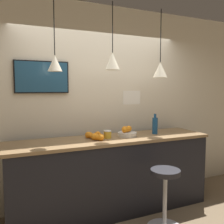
% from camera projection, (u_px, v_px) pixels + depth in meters
% --- Properties ---
extents(back_wall, '(8.00, 0.06, 2.90)m').
position_uv_depth(back_wall, '(100.00, 104.00, 3.73)').
color(back_wall, beige).
rests_on(back_wall, ground_plane).
extents(service_counter, '(2.77, 0.68, 1.02)m').
position_uv_depth(service_counter, '(112.00, 175.00, 3.41)').
color(service_counter, black).
rests_on(service_counter, ground_plane).
extents(bar_stool, '(0.42, 0.42, 0.73)m').
position_uv_depth(bar_stool, '(165.00, 191.00, 2.97)').
color(bar_stool, '#B7B7BC').
rests_on(bar_stool, ground_plane).
extents(fruit_bowl, '(0.26, 0.26, 0.15)m').
position_uv_depth(fruit_bowl, '(127.00, 132.00, 3.46)').
color(fruit_bowl, beige).
rests_on(fruit_bowl, service_counter).
extents(orange_pile, '(0.21, 0.31, 0.09)m').
position_uv_depth(orange_pile, '(95.00, 136.00, 3.27)').
color(orange_pile, orange).
rests_on(orange_pile, service_counter).
extents(juice_bottle, '(0.08, 0.08, 0.30)m').
position_uv_depth(juice_bottle, '(155.00, 125.00, 3.64)').
color(juice_bottle, navy).
rests_on(juice_bottle, service_counter).
extents(spread_jar, '(0.10, 0.10, 0.10)m').
position_uv_depth(spread_jar, '(108.00, 134.00, 3.34)').
color(spread_jar, gold).
rests_on(spread_jar, service_counter).
extents(pendant_lamp_left, '(0.17, 0.17, 0.91)m').
position_uv_depth(pendant_lamp_left, '(55.00, 63.00, 2.95)').
color(pendant_lamp_left, black).
extents(pendant_lamp_middle, '(0.19, 0.19, 0.87)m').
position_uv_depth(pendant_lamp_middle, '(113.00, 61.00, 3.25)').
color(pendant_lamp_middle, black).
extents(pendant_lamp_right, '(0.21, 0.21, 0.96)m').
position_uv_depth(pendant_lamp_right, '(160.00, 70.00, 3.57)').
color(pendant_lamp_right, black).
extents(mounted_tv, '(0.71, 0.04, 0.43)m').
position_uv_depth(mounted_tv, '(42.00, 77.00, 3.30)').
color(mounted_tv, black).
extents(hanging_menu_board, '(0.24, 0.01, 0.17)m').
position_uv_depth(hanging_menu_board, '(132.00, 98.00, 3.14)').
color(hanging_menu_board, white).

